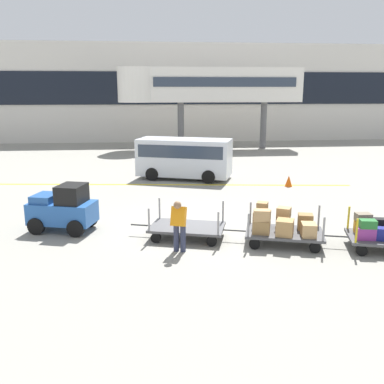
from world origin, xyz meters
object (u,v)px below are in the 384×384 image
Objects in this scene: baggage_handler at (179,224)px; safety_cone_near at (289,181)px; baggage_tug at (63,209)px; baggage_cart_middle at (281,226)px; shuttle_van at (184,155)px; baggage_cart_lead at (187,228)px.

safety_cone_near is (5.88, 8.08, -0.59)m from baggage_handler.
baggage_tug reaches higher than baggage_handler.
safety_cone_near is at bearing 53.96° from baggage_handler.
safety_cone_near is at bearing 31.14° from baggage_tug.
shuttle_van is at bearing 101.98° from baggage_cart_middle.
baggage_tug reaches higher than baggage_cart_lead.
baggage_handler is at bearing -105.52° from baggage_cart_lead.
baggage_cart_lead is at bearing 74.48° from baggage_handler.
baggage_cart_middle is 3.17m from baggage_handler.
baggage_cart_lead is 1.33m from baggage_handler.
shuttle_van is (0.66, 9.30, 0.89)m from baggage_cart_lead.
shuttle_van is 9.38× the size of safety_cone_near.
baggage_tug is 4.34m from baggage_handler.
baggage_tug is 4.22× the size of safety_cone_near.
baggage_handler is 2.84× the size of safety_cone_near.
baggage_tug is 7.07m from baggage_cart_middle.
safety_cone_near is at bearing -26.11° from shuttle_van.
shuttle_van is at bearing 153.89° from safety_cone_near.
baggage_cart_middle is 0.60× the size of shuttle_van.
baggage_handler is 0.30× the size of shuttle_van.
baggage_handler reaches higher than baggage_cart_lead.
baggage_tug is at bearing -148.86° from safety_cone_near.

